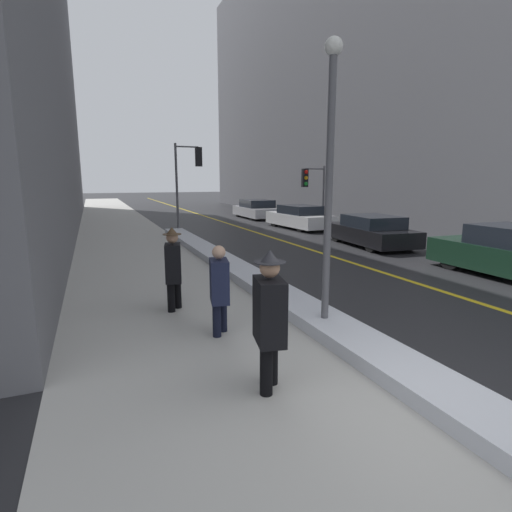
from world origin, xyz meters
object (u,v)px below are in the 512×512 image
Objects in this scene: lamp_post at (330,162)px; pedestrian_nearside at (269,315)px; pedestrian_in_glasses at (173,266)px; parked_car_black at (371,231)px; traffic_light_near at (190,169)px; traffic_light_far at (312,184)px; parked_car_white at (300,217)px; pedestrian_with_shoulder_bag at (219,286)px; parked_car_silver at (256,209)px.

lamp_post is 2.87m from pedestrian_nearside.
pedestrian_nearside reaches higher than pedestrian_in_glasses.
pedestrian_in_glasses is 0.38× the size of parked_car_black.
lamp_post is 1.10× the size of traffic_light_near.
parked_car_black is at bearing 47.37° from lamp_post.
traffic_light_far is 16.18m from pedestrian_nearside.
pedestrian_nearside is at bearing -139.32° from lamp_post.
lamp_post reaches higher than pedestrian_nearside.
lamp_post is 2.67× the size of pedestrian_nearside.
traffic_light_near is 0.98× the size of parked_car_black.
pedestrian_with_shoulder_bag is at bearing 143.09° from parked_car_white.
pedestrian_with_shoulder_bag is at bearing -167.57° from pedestrian_nearside.
parked_car_black is (8.54, 4.92, -0.33)m from pedestrian_in_glasses.
parked_car_white is at bearing 153.36° from pedestrian_in_glasses.
pedestrian_in_glasses reaches higher than pedestrian_with_shoulder_bag.
traffic_light_near is 15.48m from pedestrian_nearside.
parked_car_black is at bearing 140.34° from pedestrian_with_shoulder_bag.
parked_car_silver is at bearing 43.06° from traffic_light_near.
pedestrian_nearside is 1.06× the size of pedestrian_in_glasses.
pedestrian_in_glasses is at bearing -151.70° from pedestrian_with_shoulder_bag.
traffic_light_near is 12.25m from pedestrian_in_glasses.
traffic_light_near is at bearing -13.82° from traffic_light_far.
parked_car_black is (8.09, 6.45, -0.26)m from pedestrian_with_shoulder_bag.
pedestrian_with_shoulder_bag is 14.93m from parked_car_white.
pedestrian_nearside reaches higher than parked_car_black.
lamp_post is at bearing 85.56° from pedestrian_with_shoulder_bag.
traffic_light_near is 0.95× the size of parked_car_white.
traffic_light_far is at bearing 1.30° from parked_car_black.
lamp_post is at bearing 143.06° from parked_car_black.
traffic_light_far is (6.80, 12.28, -0.48)m from lamp_post.
parked_car_black is (-0.41, -5.34, -1.74)m from traffic_light_far.
pedestrian_with_shoulder_bag is 1.59m from pedestrian_in_glasses.
traffic_light_far reaches higher than parked_car_silver.
parked_car_white is 1.03× the size of parked_car_silver.
parked_car_black is 12.21m from parked_car_silver.
traffic_light_far is at bearing -161.57° from parked_car_white.
traffic_light_near is at bearing 133.96° from parked_car_silver.
traffic_light_far is 5.63m from parked_car_black.
pedestrian_with_shoulder_bag is 0.35× the size of parked_car_silver.
parked_car_black is 0.97× the size of parked_car_white.
pedestrian_in_glasses reaches higher than parked_car_silver.
pedestrian_with_shoulder_bag is at bearing 163.78° from lamp_post.
lamp_post reaches higher than pedestrian_in_glasses.
parked_car_white is at bearing 63.27° from lamp_post.
pedestrian_in_glasses is at bearing 152.98° from parked_car_silver.
pedestrian_in_glasses is at bearing 48.49° from traffic_light_far.
lamp_post is 3.50m from pedestrian_in_glasses.
parked_car_white is at bearing 158.36° from pedestrian_with_shoulder_bag.
lamp_post reaches higher than traffic_light_near.
traffic_light_far is 0.75× the size of parked_car_silver.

